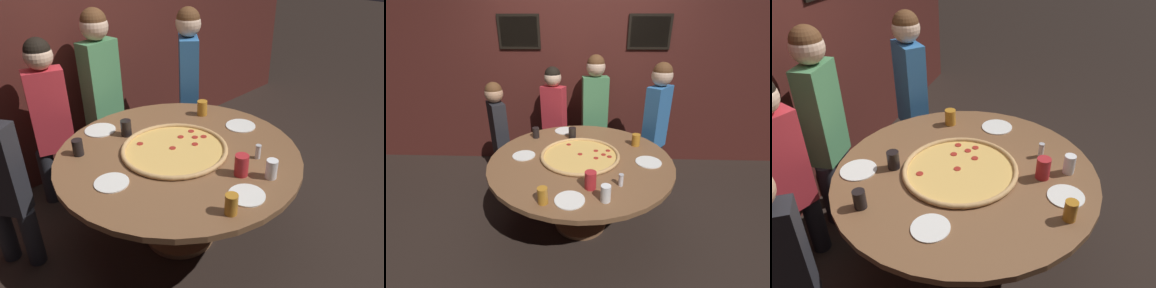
{
  "view_description": "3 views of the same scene",
  "coord_description": "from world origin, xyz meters",
  "views": [
    {
      "loc": [
        -1.47,
        -1.57,
        2.04
      ],
      "look_at": [
        0.09,
        -0.04,
        0.78
      ],
      "focal_mm": 35.0,
      "sensor_mm": 36.0,
      "label": 1
    },
    {
      "loc": [
        0.04,
        -2.04,
        1.84
      ],
      "look_at": [
        -0.03,
        0.09,
        0.84
      ],
      "focal_mm": 24.0,
      "sensor_mm": 36.0,
      "label": 2
    },
    {
      "loc": [
        -1.79,
        -0.56,
        2.13
      ],
      "look_at": [
        -0.01,
        0.01,
        0.95
      ],
      "focal_mm": 35.0,
      "sensor_mm": 36.0,
      "label": 3
    }
  ],
  "objects": [
    {
      "name": "dining_table",
      "position": [
        0.0,
        0.0,
        0.62
      ],
      "size": [
        1.63,
        1.63,
        0.74
      ],
      "color": "brown",
      "rests_on": "ground_plane"
    },
    {
      "name": "white_plate_right_side",
      "position": [
        -0.52,
        0.02,
        0.74
      ],
      "size": [
        0.21,
        0.21,
        0.01
      ],
      "primitive_type": "cylinder",
      "color": "white",
      "rests_on": "dining_table"
    },
    {
      "name": "drink_cup_by_shaker",
      "position": [
        0.08,
        -0.46,
        0.81
      ],
      "size": [
        0.09,
        0.09,
        0.14
      ],
      "primitive_type": "cylinder",
      "color": "#B22328",
      "rests_on": "dining_table"
    },
    {
      "name": "drink_cup_near_left",
      "position": [
        0.54,
        0.29,
        0.8
      ],
      "size": [
        0.08,
        0.08,
        0.12
      ],
      "primitive_type": "cylinder",
      "color": "#BC7A23",
      "rests_on": "dining_table"
    },
    {
      "name": "drink_cup_far_left",
      "position": [
        0.18,
        -0.61,
        0.8
      ],
      "size": [
        0.07,
        0.07,
        0.12
      ],
      "primitive_type": "cylinder",
      "color": "white",
      "rests_on": "dining_table"
    },
    {
      "name": "diner_side_left",
      "position": [
        -0.36,
        1.06,
        0.79
      ],
      "size": [
        0.37,
        0.24,
        1.39
      ],
      "rotation": [
        0.0,
        0.0,
        2.81
      ],
      "color": "#232328",
      "rests_on": "ground_plane"
    },
    {
      "name": "drink_cup_centre_back",
      "position": [
        -0.1,
        0.44,
        0.8
      ],
      "size": [
        0.08,
        0.08,
        0.12
      ],
      "primitive_type": "cylinder",
      "color": "black",
      "rests_on": "dining_table"
    },
    {
      "name": "condiment_shaker",
      "position": [
        0.31,
        -0.42,
        0.79
      ],
      "size": [
        0.04,
        0.04,
        0.1
      ],
      "color": "silver",
      "rests_on": "dining_table"
    },
    {
      "name": "giant_pizza",
      "position": [
        -0.01,
        0.03,
        0.75
      ],
      "size": [
        0.72,
        0.72,
        0.03
      ],
      "color": "#EAB75B",
      "rests_on": "dining_table"
    },
    {
      "name": "drink_cup_beside_pizza",
      "position": [
        -0.24,
        -0.65,
        0.8
      ],
      "size": [
        0.07,
        0.07,
        0.12
      ],
      "primitive_type": "cylinder",
      "color": "#BC7A23",
      "rests_on": "dining_table"
    },
    {
      "name": "diner_far_right",
      "position": [
        0.84,
        0.74,
        0.84
      ],
      "size": [
        0.35,
        0.37,
        1.48
      ],
      "rotation": [
        0.0,
        0.0,
        -2.29
      ],
      "color": "#232328",
      "rests_on": "ground_plane"
    },
    {
      "name": "diner_centre_back",
      "position": [
        -0.94,
        0.61,
        0.73
      ],
      "size": [
        0.27,
        0.33,
        1.29
      ],
      "rotation": [
        0.0,
        0.0,
        2.15
      ],
      "color": "#232328",
      "rests_on": "ground_plane"
    },
    {
      "name": "white_plate_near_front",
      "position": [
        -0.19,
        0.64,
        0.74
      ],
      "size": [
        0.23,
        0.23,
        0.01
      ],
      "primitive_type": "cylinder",
      "color": "white",
      "rests_on": "dining_table"
    },
    {
      "name": "diner_side_right",
      "position": [
        0.15,
        1.11,
        0.86
      ],
      "size": [
        0.39,
        0.23,
        1.52
      ],
      "rotation": [
        0.0,
        0.0,
        -3.01
      ],
      "color": "#232328",
      "rests_on": "ground_plane"
    },
    {
      "name": "drink_cup_far_right",
      "position": [
        -0.49,
        0.45,
        0.8
      ],
      "size": [
        0.07,
        0.07,
        0.11
      ],
      "primitive_type": "cylinder",
      "color": "black",
      "rests_on": "dining_table"
    },
    {
      "name": "white_plate_beside_cup",
      "position": [
        -0.06,
        -0.62,
        0.74
      ],
      "size": [
        0.21,
        0.21,
        0.01
      ],
      "primitive_type": "cylinder",
      "color": "white",
      "rests_on": "dining_table"
    },
    {
      "name": "white_plate_far_back",
      "position": [
        0.59,
        -0.06,
        0.74
      ],
      "size": [
        0.22,
        0.22,
        0.01
      ],
      "primitive_type": "cylinder",
      "color": "white",
      "rests_on": "dining_table"
    },
    {
      "name": "back_wall",
      "position": [
        0.0,
        1.42,
        1.3
      ],
      "size": [
        6.4,
        0.08,
        2.6
      ],
      "color": "#4C1E19",
      "rests_on": "ground_plane"
    },
    {
      "name": "ground_plane",
      "position": [
        0.0,
        0.0,
        0.0
      ],
      "size": [
        24.0,
        24.0,
        0.0
      ],
      "primitive_type": "plane",
      "color": "black"
    }
  ]
}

